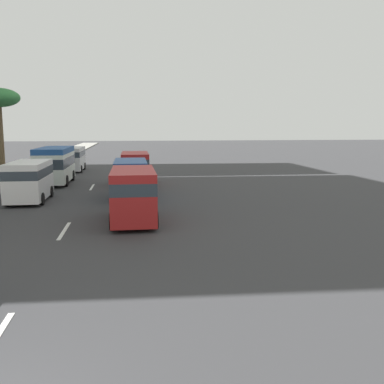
{
  "coord_description": "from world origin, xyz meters",
  "views": [
    {
      "loc": [
        -5.52,
        -2.96,
        4.48
      ],
      "look_at": [
        16.27,
        -5.99,
        1.14
      ],
      "focal_mm": 40.63,
      "sensor_mm": 36.0,
      "label": 1
    }
  ],
  "objects_px": {
    "van_lead": "(29,179)",
    "van_third": "(72,158)",
    "van_seventh": "(133,192)",
    "van_second": "(131,177)",
    "van_fourth": "(135,166)",
    "minibus_fifth": "(55,164)"
  },
  "relations": [
    {
      "from": "van_fourth",
      "to": "minibus_fifth",
      "type": "xyz_separation_m",
      "value": [
        1.32,
        6.22,
        0.15
      ]
    },
    {
      "from": "van_seventh",
      "to": "minibus_fifth",
      "type": "bearing_deg",
      "value": 22.03
    },
    {
      "from": "van_second",
      "to": "van_fourth",
      "type": "bearing_deg",
      "value": -2.84
    },
    {
      "from": "van_seventh",
      "to": "van_lead",
      "type": "bearing_deg",
      "value": 42.86
    },
    {
      "from": "van_lead",
      "to": "van_third",
      "type": "distance_m",
      "value": 17.91
    },
    {
      "from": "van_lead",
      "to": "van_fourth",
      "type": "bearing_deg",
      "value": 137.54
    },
    {
      "from": "van_second",
      "to": "van_fourth",
      "type": "height_order",
      "value": "van_fourth"
    },
    {
      "from": "van_lead",
      "to": "minibus_fifth",
      "type": "distance_m",
      "value": 8.25
    },
    {
      "from": "van_lead",
      "to": "van_seventh",
      "type": "bearing_deg",
      "value": 42.86
    },
    {
      "from": "van_second",
      "to": "minibus_fifth",
      "type": "distance_m",
      "value": 9.84
    },
    {
      "from": "van_third",
      "to": "van_lead",
      "type": "bearing_deg",
      "value": -0.53
    },
    {
      "from": "van_second",
      "to": "van_third",
      "type": "xyz_separation_m",
      "value": [
        17.54,
        5.85,
        0.01
      ]
    },
    {
      "from": "van_third",
      "to": "van_fourth",
      "type": "height_order",
      "value": "van_fourth"
    },
    {
      "from": "van_fourth",
      "to": "van_seventh",
      "type": "bearing_deg",
      "value": 179.15
    },
    {
      "from": "van_lead",
      "to": "van_third",
      "type": "height_order",
      "value": "van_lead"
    },
    {
      "from": "van_lead",
      "to": "van_third",
      "type": "relative_size",
      "value": 0.91
    },
    {
      "from": "van_second",
      "to": "van_fourth",
      "type": "relative_size",
      "value": 1.01
    },
    {
      "from": "van_fourth",
      "to": "van_third",
      "type": "bearing_deg",
      "value": 29.33
    },
    {
      "from": "van_second",
      "to": "van_third",
      "type": "distance_m",
      "value": 18.49
    },
    {
      "from": "van_second",
      "to": "van_lead",
      "type": "bearing_deg",
      "value": 93.51
    },
    {
      "from": "van_seventh",
      "to": "van_fourth",
      "type": "bearing_deg",
      "value": -0.85
    },
    {
      "from": "van_lead",
      "to": "van_fourth",
      "type": "height_order",
      "value": "van_fourth"
    }
  ]
}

